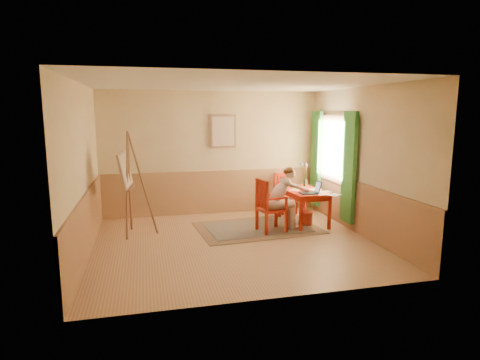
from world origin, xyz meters
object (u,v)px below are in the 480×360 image
object	(u,v)px
table	(304,194)
easel	(127,174)
chair_back	(285,193)
laptop	(312,191)
chair_left	(269,206)
figure	(282,196)

from	to	relation	value
table	easel	world-z (taller)	easel
chair_back	laptop	distance (m)	1.39
table	chair_back	bearing A→B (deg)	93.75
table	chair_left	world-z (taller)	chair_left
chair_back	easel	xyz separation A→B (m)	(-3.48, -0.94, 0.72)
table	laptop	bearing A→B (deg)	-87.37
laptop	chair_back	bearing A→B (deg)	93.45
table	easel	size ratio (longest dim) A/B	0.62
chair_left	table	bearing A→B (deg)	26.02
figure	easel	distance (m)	3.01
chair_left	chair_back	distance (m)	1.65
chair_back	chair_left	bearing A→B (deg)	-120.25
chair_back	easel	size ratio (longest dim) A/B	0.46
table	chair_left	size ratio (longest dim) A/B	1.17
easel	table	bearing A→B (deg)	-0.81
table	chair_back	world-z (taller)	chair_back
table	figure	bearing A→B (deg)	-146.82
chair_back	figure	distance (m)	1.51
table	laptop	world-z (taller)	laptop
figure	easel	world-z (taller)	easel
chair_left	figure	distance (m)	0.33
figure	easel	size ratio (longest dim) A/B	0.64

